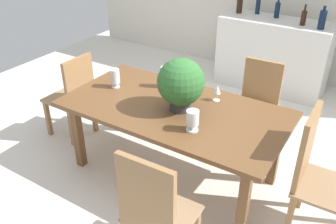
{
  "coord_description": "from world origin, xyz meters",
  "views": [
    {
      "loc": [
        1.45,
        -2.68,
        2.3
      ],
      "look_at": [
        -0.06,
        -0.29,
        0.67
      ],
      "focal_mm": 38.95,
      "sensor_mm": 36.0,
      "label": 1
    }
  ],
  "objects_px": {
    "wine_bottle_tall": "(277,10)",
    "chair_head_end": "(74,94)",
    "chair_near_right": "(154,211)",
    "kitchen_counter": "(273,55)",
    "chair_foot_end": "(315,170)",
    "wine_bottle_dark": "(304,17)",
    "chair_far_right": "(257,99)",
    "dining_table": "(174,115)",
    "wine_bottle_clear": "(258,7)",
    "crystal_vase_left": "(115,77)",
    "crystal_vase_center_near": "(165,75)",
    "wine_glass": "(217,90)",
    "wine_bottle_green": "(322,19)",
    "wine_bottle_amber": "(240,4)",
    "flower_centerpiece": "(181,83)",
    "crystal_vase_right": "(193,119)"
  },
  "relations": [
    {
      "from": "wine_bottle_tall",
      "to": "chair_head_end",
      "type": "bearing_deg",
      "value": -118.77
    },
    {
      "from": "chair_near_right",
      "to": "kitchen_counter",
      "type": "distance_m",
      "value": 3.34
    },
    {
      "from": "chair_foot_end",
      "to": "wine_bottle_dark",
      "type": "xyz_separation_m",
      "value": [
        -0.76,
        2.29,
        0.5
      ]
    },
    {
      "from": "chair_foot_end",
      "to": "kitchen_counter",
      "type": "xyz_separation_m",
      "value": [
        -1.09,
        2.35,
        -0.08
      ]
    },
    {
      "from": "chair_far_right",
      "to": "chair_near_right",
      "type": "distance_m",
      "value": 1.94
    },
    {
      "from": "dining_table",
      "to": "wine_bottle_clear",
      "type": "relative_size",
      "value": 7.83
    },
    {
      "from": "chair_near_right",
      "to": "wine_bottle_clear",
      "type": "xyz_separation_m",
      "value": [
        -0.64,
        3.47,
        0.51
      ]
    },
    {
      "from": "chair_near_right",
      "to": "crystal_vase_left",
      "type": "bearing_deg",
      "value": -43.39
    },
    {
      "from": "crystal_vase_center_near",
      "to": "wine_glass",
      "type": "relative_size",
      "value": 1.37
    },
    {
      "from": "wine_glass",
      "to": "wine_bottle_green",
      "type": "height_order",
      "value": "wine_bottle_green"
    },
    {
      "from": "chair_far_right",
      "to": "chair_foot_end",
      "type": "xyz_separation_m",
      "value": [
        0.79,
        -0.97,
        0.06
      ]
    },
    {
      "from": "wine_glass",
      "to": "wine_bottle_tall",
      "type": "distance_m",
      "value": 2.15
    },
    {
      "from": "crystal_vase_center_near",
      "to": "crystal_vase_left",
      "type": "bearing_deg",
      "value": -147.01
    },
    {
      "from": "chair_head_end",
      "to": "wine_bottle_tall",
      "type": "height_order",
      "value": "wine_bottle_tall"
    },
    {
      "from": "wine_bottle_tall",
      "to": "wine_bottle_green",
      "type": "bearing_deg",
      "value": -18.24
    },
    {
      "from": "kitchen_counter",
      "to": "wine_bottle_dark",
      "type": "bearing_deg",
      "value": -11.28
    },
    {
      "from": "wine_bottle_tall",
      "to": "wine_bottle_dark",
      "type": "bearing_deg",
      "value": -22.33
    },
    {
      "from": "dining_table",
      "to": "wine_bottle_tall",
      "type": "relative_size",
      "value": 8.01
    },
    {
      "from": "wine_bottle_tall",
      "to": "crystal_vase_left",
      "type": "bearing_deg",
      "value": -107.96
    },
    {
      "from": "crystal_vase_left",
      "to": "wine_bottle_amber",
      "type": "height_order",
      "value": "wine_bottle_amber"
    },
    {
      "from": "dining_table",
      "to": "chair_far_right",
      "type": "distance_m",
      "value": 1.07
    },
    {
      "from": "chair_near_right",
      "to": "wine_bottle_green",
      "type": "distance_m",
      "value": 3.27
    },
    {
      "from": "chair_near_right",
      "to": "flower_centerpiece",
      "type": "xyz_separation_m",
      "value": [
        -0.38,
        0.97,
        0.44
      ]
    },
    {
      "from": "chair_foot_end",
      "to": "wine_bottle_dark",
      "type": "relative_size",
      "value": 4.07
    },
    {
      "from": "dining_table",
      "to": "flower_centerpiece",
      "type": "relative_size",
      "value": 4.26
    },
    {
      "from": "chair_far_right",
      "to": "wine_glass",
      "type": "bearing_deg",
      "value": -107.02
    },
    {
      "from": "crystal_vase_left",
      "to": "crystal_vase_right",
      "type": "relative_size",
      "value": 1.06
    },
    {
      "from": "crystal_vase_left",
      "to": "wine_bottle_dark",
      "type": "height_order",
      "value": "wine_bottle_dark"
    },
    {
      "from": "crystal_vase_left",
      "to": "wine_bottle_green",
      "type": "relative_size",
      "value": 0.68
    },
    {
      "from": "wine_bottle_amber",
      "to": "wine_bottle_clear",
      "type": "height_order",
      "value": "wine_bottle_amber"
    },
    {
      "from": "wine_bottle_dark",
      "to": "wine_bottle_green",
      "type": "bearing_deg",
      "value": -10.96
    },
    {
      "from": "wine_bottle_green",
      "to": "crystal_vase_left",
      "type": "bearing_deg",
      "value": -122.21
    },
    {
      "from": "dining_table",
      "to": "chair_head_end",
      "type": "bearing_deg",
      "value": -179.91
    },
    {
      "from": "chair_head_end",
      "to": "crystal_vase_left",
      "type": "xyz_separation_m",
      "value": [
        0.56,
        0.04,
        0.32
      ]
    },
    {
      "from": "kitchen_counter",
      "to": "wine_bottle_amber",
      "type": "xyz_separation_m",
      "value": [
        -0.57,
        0.05,
        0.6
      ]
    },
    {
      "from": "crystal_vase_left",
      "to": "kitchen_counter",
      "type": "distance_m",
      "value": 2.49
    },
    {
      "from": "chair_far_right",
      "to": "flower_centerpiece",
      "type": "distance_m",
      "value": 1.15
    },
    {
      "from": "crystal_vase_right",
      "to": "wine_bottle_amber",
      "type": "relative_size",
      "value": 0.61
    },
    {
      "from": "dining_table",
      "to": "wine_bottle_green",
      "type": "xyz_separation_m",
      "value": [
        0.71,
        2.24,
        0.43
      ]
    },
    {
      "from": "chair_far_right",
      "to": "chair_near_right",
      "type": "bearing_deg",
      "value": -91.57
    },
    {
      "from": "chair_foot_end",
      "to": "chair_head_end",
      "type": "height_order",
      "value": "chair_foot_end"
    },
    {
      "from": "wine_glass",
      "to": "wine_bottle_amber",
      "type": "relative_size",
      "value": 0.52
    },
    {
      "from": "chair_head_end",
      "to": "crystal_vase_center_near",
      "type": "xyz_separation_m",
      "value": [
        0.96,
        0.3,
        0.34
      ]
    },
    {
      "from": "crystal_vase_right",
      "to": "chair_head_end",
      "type": "bearing_deg",
      "value": 171.16
    },
    {
      "from": "dining_table",
      "to": "kitchen_counter",
      "type": "height_order",
      "value": "kitchen_counter"
    },
    {
      "from": "flower_centerpiece",
      "to": "wine_bottle_clear",
      "type": "distance_m",
      "value": 2.51
    },
    {
      "from": "wine_bottle_green",
      "to": "wine_bottle_amber",
      "type": "bearing_deg",
      "value": 171.67
    },
    {
      "from": "kitchen_counter",
      "to": "crystal_vase_left",
      "type": "bearing_deg",
      "value": -109.81
    },
    {
      "from": "flower_centerpiece",
      "to": "wine_bottle_tall",
      "type": "distance_m",
      "value": 2.45
    },
    {
      "from": "dining_table",
      "to": "chair_head_end",
      "type": "xyz_separation_m",
      "value": [
        -1.25,
        -0.0,
        -0.14
      ]
    }
  ]
}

